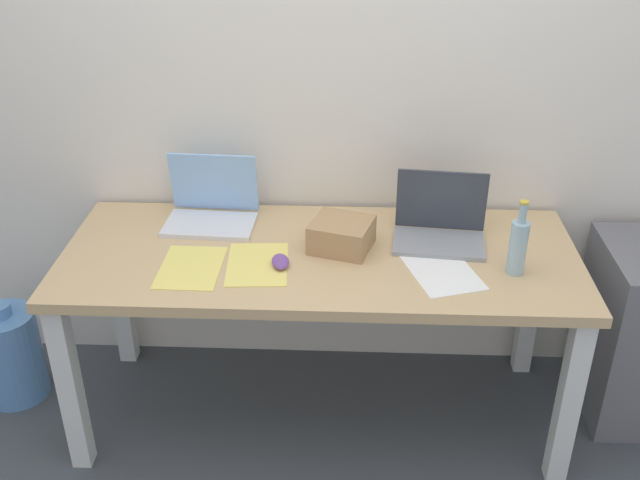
% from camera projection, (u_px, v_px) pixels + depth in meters
% --- Properties ---
extents(ground_plane, '(8.00, 8.00, 0.00)m').
position_uv_depth(ground_plane, '(320.00, 410.00, 3.02)').
color(ground_plane, '#42474C').
extents(back_wall, '(5.20, 0.08, 2.60)m').
position_uv_depth(back_wall, '(325.00, 66.00, 2.78)').
color(back_wall, silver).
rests_on(back_wall, ground).
extents(desk, '(1.86, 0.75, 0.74)m').
position_uv_depth(desk, '(320.00, 274.00, 2.71)').
color(desk, tan).
rests_on(desk, ground).
extents(laptop_left, '(0.35, 0.25, 0.26)m').
position_uv_depth(laptop_left, '(211.00, 208.00, 2.84)').
color(laptop_left, silver).
rests_on(laptop_left, desk).
extents(laptop_right, '(0.35, 0.25, 0.25)m').
position_uv_depth(laptop_right, '(440.00, 227.00, 2.71)').
color(laptop_right, gray).
rests_on(laptop_right, desk).
extents(beer_bottle, '(0.06, 0.06, 0.27)m').
position_uv_depth(beer_bottle, '(518.00, 245.00, 2.49)').
color(beer_bottle, '#99B7C1').
rests_on(beer_bottle, desk).
extents(computer_mouse, '(0.08, 0.11, 0.03)m').
position_uv_depth(computer_mouse, '(280.00, 262.00, 2.57)').
color(computer_mouse, '#724799').
rests_on(computer_mouse, desk).
extents(cardboard_box, '(0.25, 0.24, 0.11)m').
position_uv_depth(cardboard_box, '(342.00, 235.00, 2.67)').
color(cardboard_box, tan).
rests_on(cardboard_box, desk).
extents(paper_sheet_front_right, '(0.29, 0.35, 0.00)m').
position_uv_depth(paper_sheet_front_right, '(442.00, 272.00, 2.54)').
color(paper_sheet_front_right, white).
rests_on(paper_sheet_front_right, desk).
extents(paper_yellow_folder, '(0.23, 0.31, 0.00)m').
position_uv_depth(paper_yellow_folder, '(257.00, 264.00, 2.58)').
color(paper_yellow_folder, '#F4E06B').
rests_on(paper_yellow_folder, desk).
extents(paper_sheet_front_left, '(0.21, 0.30, 0.00)m').
position_uv_depth(paper_sheet_front_left, '(191.00, 267.00, 2.57)').
color(paper_sheet_front_left, '#F4E06B').
rests_on(paper_sheet_front_left, desk).
extents(water_cooler_jug, '(0.25, 0.25, 0.44)m').
position_uv_depth(water_cooler_jug, '(11.00, 354.00, 3.02)').
color(water_cooler_jug, '#598CC6').
rests_on(water_cooler_jug, ground).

